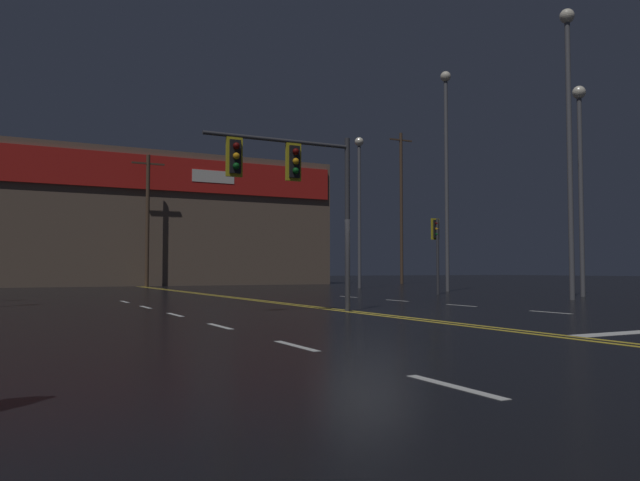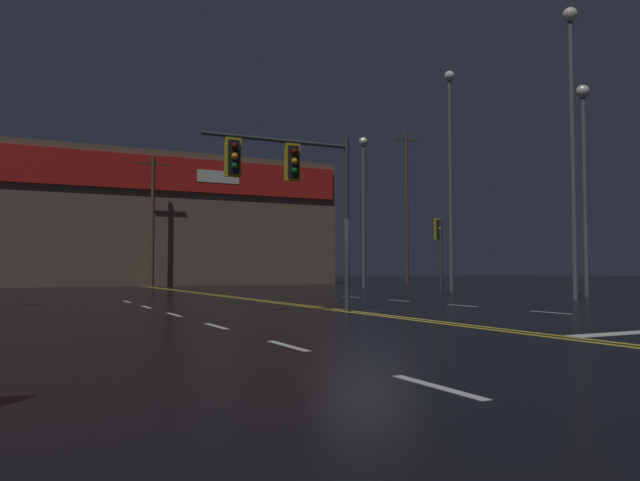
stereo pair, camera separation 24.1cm
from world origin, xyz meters
The scene contains 10 objects.
ground_plane centered at (0.00, 0.00, 0.00)m, with size 200.00×200.00×0.00m, color black.
road_markings centered at (0.80, -1.11, 0.00)m, with size 13.50×60.00×0.01m.
traffic_signal_median centered at (-1.79, 0.95, 3.59)m, with size 4.13×0.36×4.74m.
traffic_signal_corner_northeast centered at (9.54, 9.53, 2.60)m, with size 0.42×0.36×3.53m.
streetlight_near_left centered at (11.56, 19.92, 6.08)m, with size 0.56×0.56×9.54m.
streetlight_near_right centered at (12.59, 12.54, 7.30)m, with size 0.56×0.56×11.80m.
streetlight_median_approach centered at (13.45, 4.65, 5.79)m, with size 0.56×0.56×9.01m.
streetlight_far_left centered at (10.71, 2.82, 6.96)m, with size 0.56×0.56×11.15m.
building_backdrop centered at (0.00, 35.51, 4.86)m, with size 30.19×10.23×9.70m.
utility_pole_row centered at (0.63, 29.24, 5.80)m, with size 45.17×0.26×12.63m.
Camera 2 is at (-8.21, -13.89, 1.11)m, focal length 35.00 mm.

